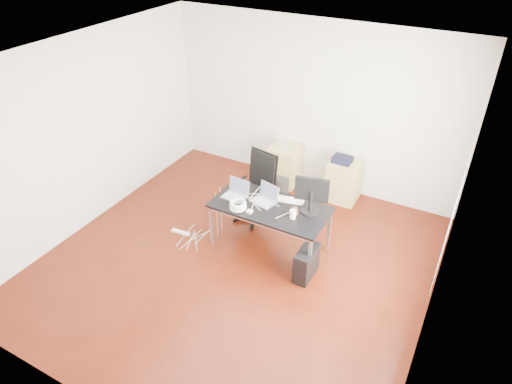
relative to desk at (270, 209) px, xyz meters
The scene contains 18 objects.
room_shell 0.90m from the desk, 114.01° to the right, with size 5.00×5.00×5.00m.
desk is the anchor object (origin of this frame).
office_chair 0.79m from the desk, 131.90° to the left, with size 0.56×0.58×1.08m.
filing_cabinet_left 1.87m from the desk, 108.91° to the left, with size 0.50×0.50×0.70m, color tan.
filing_cabinet_right 1.84m from the desk, 74.39° to the left, with size 0.50×0.50×0.70m, color tan.
pc_tower 0.87m from the desk, 22.50° to the right, with size 0.20×0.45×0.44m, color black.
wastebasket 1.60m from the desk, 109.07° to the left, with size 0.24×0.24×0.28m, color black.
power_strip 1.53m from the desk, 165.75° to the right, with size 0.30×0.06×0.04m, color white.
laptop_left 0.55m from the desk, behind, with size 0.35×0.28×0.23m.
laptop_right 0.18m from the desk, 145.71° to the left, with size 0.38×0.33×0.23m.
monitor 0.64m from the desk, 17.12° to the left, with size 0.45×0.26×0.51m.
keyboard 0.29m from the desk, 58.21° to the left, with size 0.44×0.14×0.02m, color white.
cup_white 0.41m from the desk, 14.54° to the right, with size 0.08×0.08×0.12m, color white.
cup_brown 0.38m from the desk, ahead, with size 0.08×0.08×0.10m, color #572B1E.
cable_coil 0.45m from the desk, 145.05° to the right, with size 0.24×0.24×0.11m.
power_adapter 0.32m from the desk, 124.74° to the right, with size 0.07×0.07×0.03m, color white.
speaker 1.78m from the desk, 110.83° to the left, with size 0.09×0.08×0.18m, color #9E9E9E.
navy_garment 1.75m from the desk, 75.79° to the left, with size 0.30×0.24×0.09m, color black.
Camera 1 is at (2.51, -4.09, 4.28)m, focal length 32.00 mm.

